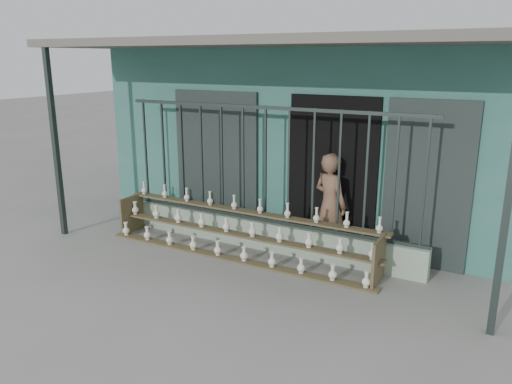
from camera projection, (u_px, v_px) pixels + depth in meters
The scene contains 6 objects.
ground at pixel (221, 279), 6.83m from camera, with size 60.00×60.00×0.00m, color slate.
workshop_building at pixel (333, 125), 9.98m from camera, with size 7.40×6.60×3.21m.
parapet_wall at pixel (265, 235), 7.87m from camera, with size 5.00×0.20×0.45m, color #90A78F.
security_fence at pixel (265, 165), 7.58m from camera, with size 5.00×0.04×1.80m.
shelf_rack at pixel (239, 232), 7.60m from camera, with size 4.50×0.68×0.85m.
elderly_woman at pixel (330, 205), 7.52m from camera, with size 0.58×0.38×1.58m, color brown.
Camera 1 is at (3.43, -5.28, 2.94)m, focal length 35.00 mm.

